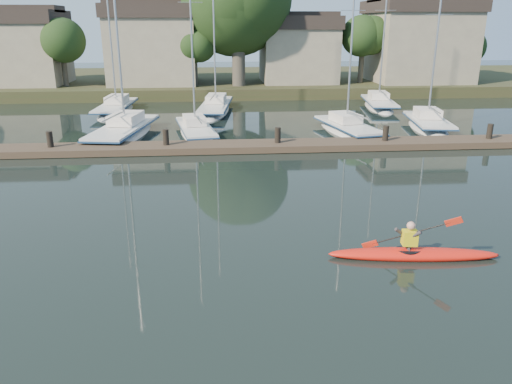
{
  "coord_description": "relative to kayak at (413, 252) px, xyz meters",
  "views": [
    {
      "loc": [
        -0.43,
        -12.36,
        6.53
      ],
      "look_at": [
        0.91,
        3.3,
        1.2
      ],
      "focal_mm": 35.0,
      "sensor_mm": 36.0,
      "label": 1
    }
  ],
  "objects": [
    {
      "name": "sailboat_5",
      "position": [
        -13.25,
        26.7,
        -0.38
      ],
      "size": [
        2.59,
        9.09,
        14.89
      ],
      "rotation": [
        0.0,
        0.0,
        -0.06
      ],
      "color": "silver",
      "rests_on": "ground"
    },
    {
      "name": "sailboat_6",
      "position": [
        -5.54,
        26.36,
        -0.38
      ],
      "size": [
        3.23,
        10.19,
        15.93
      ],
      "rotation": [
        0.0,
        0.0,
        -0.11
      ],
      "color": "silver",
      "rests_on": "ground"
    },
    {
      "name": "shore",
      "position": [
        -3.66,
        39.86,
        3.03
      ],
      "size": [
        90.0,
        25.25,
        12.75
      ],
      "color": "#2A341A",
      "rests_on": "ground"
    },
    {
      "name": "sailboat_2",
      "position": [
        -6.84,
        17.88,
        -0.36
      ],
      "size": [
        3.12,
        8.18,
        13.22
      ],
      "rotation": [
        0.0,
        0.0,
        0.16
      ],
      "color": "silver",
      "rests_on": "ground"
    },
    {
      "name": "sailboat_3",
      "position": [
        2.66,
        17.44,
        -0.38
      ],
      "size": [
        3.47,
        8.06,
        12.6
      ],
      "rotation": [
        0.0,
        0.0,
        0.19
      ],
      "color": "silver",
      "rests_on": "ground"
    },
    {
      "name": "sailboat_1",
      "position": [
        -11.15,
        17.59,
        -0.4
      ],
      "size": [
        3.89,
        9.67,
        15.4
      ],
      "rotation": [
        0.0,
        0.0,
        -0.17
      ],
      "color": "silver",
      "rests_on": "ground"
    },
    {
      "name": "sailboat_4",
      "position": [
        8.27,
        18.45,
        -0.39
      ],
      "size": [
        3.33,
        7.5,
        12.31
      ],
      "rotation": [
        0.0,
        0.0,
        -0.16
      ],
      "color": "silver",
      "rests_on": "ground"
    },
    {
      "name": "dock",
      "position": [
        -5.27,
        13.57,
        0.01
      ],
      "size": [
        34.0,
        2.0,
        1.8
      ],
      "color": "#443627",
      "rests_on": "ground"
    },
    {
      "name": "ground",
      "position": [
        -5.27,
        -0.43,
        -0.19
      ],
      "size": [
        160.0,
        160.0,
        0.0
      ],
      "primitive_type": "plane",
      "color": "black",
      "rests_on": "ground"
    },
    {
      "name": "kayak",
      "position": [
        0.0,
        0.0,
        0.0
      ],
      "size": [
        5.04,
        1.3,
        1.6
      ],
      "rotation": [
        0.0,
        0.0,
        -0.1
      ],
      "color": "red",
      "rests_on": "ground"
    },
    {
      "name": "sailboat_7",
      "position": [
        7.8,
        27.13,
        -0.39
      ],
      "size": [
        3.26,
        8.3,
        13.02
      ],
      "rotation": [
        0.0,
        0.0,
        -0.14
      ],
      "color": "silver",
      "rests_on": "ground"
    }
  ]
}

